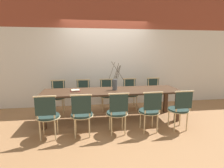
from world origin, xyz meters
name	(u,v)px	position (x,y,z in m)	size (l,w,h in m)	color
ground_plane	(112,119)	(0.00, 0.00, 0.00)	(16.00, 16.00, 0.00)	#9E7047
wall_rear	(106,52)	(0.00, 1.28, 1.60)	(12.00, 0.06, 3.20)	silver
dining_table	(112,94)	(0.00, 0.00, 0.64)	(3.22, 0.82, 0.73)	#422B1C
chair_near_leftend	(48,115)	(-1.32, -0.74, 0.47)	(0.44, 0.44, 0.87)	#233833
chair_near_left	(82,113)	(-0.69, -0.74, 0.47)	(0.44, 0.44, 0.87)	#233833
chair_near_center	(118,111)	(0.00, -0.74, 0.47)	(0.44, 0.44, 0.87)	#233833
chair_near_right	(150,109)	(0.67, -0.74, 0.47)	(0.44, 0.44, 0.87)	#233833
chair_near_rightend	(180,108)	(1.31, -0.74, 0.47)	(0.44, 0.44, 0.87)	#233833
chair_far_leftend	(58,95)	(-1.36, 0.74, 0.47)	(0.44, 0.44, 0.87)	#233833
chair_far_left	(83,94)	(-0.68, 0.74, 0.47)	(0.44, 0.44, 0.87)	#233833
chair_far_center	(107,93)	(-0.03, 0.74, 0.47)	(0.44, 0.44, 0.87)	#233833
chair_far_right	(130,93)	(0.64, 0.74, 0.47)	(0.44, 0.44, 0.87)	#233833
chair_far_rightend	(154,92)	(1.36, 0.74, 0.47)	(0.44, 0.44, 0.87)	#233833
vase_centerpiece	(115,84)	(0.07, 0.03, 0.87)	(0.33, 0.33, 0.68)	#4C5156
book_stack	(75,90)	(-0.85, 0.04, 0.74)	(0.21, 0.19, 0.03)	maroon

